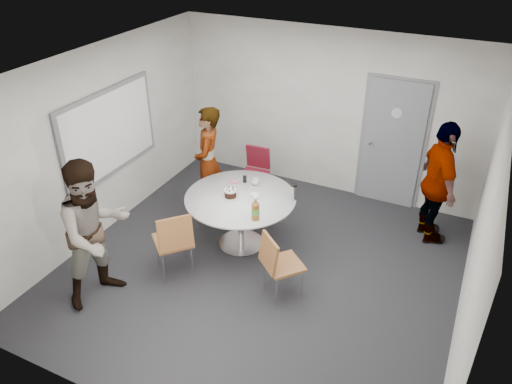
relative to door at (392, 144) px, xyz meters
The scene contains 15 objects.
floor 2.90m from the door, 113.90° to the right, with size 5.00×5.00×0.00m, color black.
ceiling 3.19m from the door, 113.90° to the right, with size 5.00×5.00×0.00m, color silver.
wall_back 1.15m from the door, behind, with size 5.00×5.00×0.00m, color silver.
wall_left 4.38m from the door, 145.41° to the right, with size 5.00×5.00×0.00m, color silver.
wall_right 2.87m from the door, 60.57° to the right, with size 5.00×5.00×0.00m, color silver.
wall_front 5.11m from the door, 102.45° to the right, with size 5.00×5.00×0.00m, color silver.
door is the anchor object (origin of this frame).
whiteboard 4.25m from the door, 147.34° to the right, with size 0.04×1.90×1.25m.
table 2.64m from the door, 126.63° to the right, with size 1.53×1.53×1.10m.
chair_near_left 3.71m from the door, 123.41° to the right, with size 0.68×0.67×0.97m.
chair_near_right 2.99m from the door, 103.62° to the right, with size 0.62×0.63×0.90m.
chair_far 2.19m from the door, 157.94° to the right, with size 0.44×0.48×0.88m.
person_main 2.87m from the door, 147.86° to the right, with size 0.64×0.42×1.75m, color #A5C6EA.
person_left 4.60m from the door, 125.21° to the right, with size 0.91×0.71×1.87m, color white.
person_right 1.12m from the door, 43.20° to the right, with size 1.07×0.44×1.82m, color black.
Camera 1 is at (2.23, -4.78, 4.33)m, focal length 35.00 mm.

